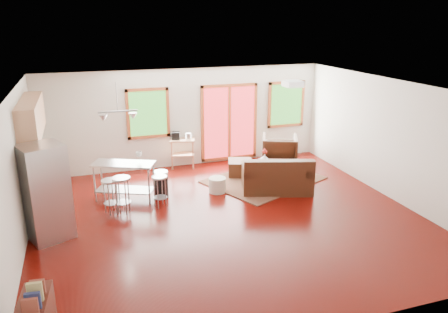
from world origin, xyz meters
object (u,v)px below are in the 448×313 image
object	(u,v)px
ottoman	(240,168)
kitchen_cart	(182,143)
loveseat	(277,177)
armchair	(279,149)
island	(124,174)
refrigerator	(46,192)
rug	(264,180)
coffee_table	(279,165)

from	to	relation	value
ottoman	kitchen_cart	distance (m)	1.72
loveseat	ottoman	distance (m)	1.34
armchair	island	distance (m)	4.31
loveseat	island	xyz separation A→B (m)	(-3.37, 0.62, 0.25)
refrigerator	loveseat	bearing A→B (deg)	-14.01
rug	loveseat	world-z (taller)	loveseat
loveseat	ottoman	size ratio (longest dim) A/B	3.00
rug	island	xyz separation A→B (m)	(-3.37, -0.12, 0.56)
coffee_table	refrigerator	size ratio (longest dim) A/B	0.67
island	coffee_table	bearing A→B (deg)	2.13
ottoman	refrigerator	distance (m)	4.89
coffee_table	ottoman	xyz separation A→B (m)	(-0.85, 0.49, -0.16)
coffee_table	armchair	bearing A→B (deg)	64.42
rug	island	size ratio (longest dim) A/B	1.81
rug	refrigerator	world-z (taller)	refrigerator
loveseat	armchair	distance (m)	1.83
loveseat	kitchen_cart	distance (m)	2.90
refrigerator	armchair	bearing A→B (deg)	-0.02
loveseat	refrigerator	xyz separation A→B (m)	(-4.85, -0.72, 0.55)
armchair	ottoman	bearing A→B (deg)	40.04
island	kitchen_cart	xyz separation A→B (m)	(1.68, 1.70, 0.09)
loveseat	kitchen_cart	size ratio (longest dim) A/B	1.80
armchair	refrigerator	size ratio (longest dim) A/B	0.53
ottoman	refrigerator	size ratio (longest dim) A/B	0.34
ottoman	kitchen_cart	bearing A→B (deg)	139.60
coffee_table	kitchen_cart	world-z (taller)	kitchen_cart
island	loveseat	bearing A→B (deg)	-10.46
loveseat	island	size ratio (longest dim) A/B	1.24
loveseat	coffee_table	world-z (taller)	loveseat
rug	coffee_table	bearing A→B (deg)	3.34
loveseat	armchair	size ratio (longest dim) A/B	1.89
refrigerator	ottoman	bearing A→B (deg)	1.65
armchair	refrigerator	distance (m)	6.16
loveseat	island	bearing A→B (deg)	-173.31
coffee_table	refrigerator	world-z (taller)	refrigerator
ottoman	island	size ratio (longest dim) A/B	0.41
rug	coffee_table	distance (m)	0.54
rug	kitchen_cart	distance (m)	2.41
loveseat	coffee_table	distance (m)	0.87
armchair	ottoman	world-z (taller)	armchair
armchair	loveseat	bearing A→B (deg)	86.84
island	ottoman	bearing A→B (deg)	12.17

